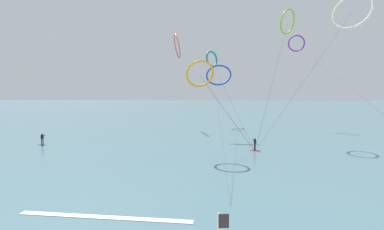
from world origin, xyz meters
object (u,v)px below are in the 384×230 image
kite_lime (287,22)px  kite_teal (212,59)px  kite_amber (200,74)px  kite_ivory (352,11)px  kite_violet (297,44)px  surfer_crimson (255,145)px  surfer_navy (42,140)px  kite_coral (177,46)px  kite_cobalt (219,75)px

kite_lime → kite_teal: kite_lime is taller
kite_amber → kite_ivory: (20.89, 8.34, 9.01)m
kite_violet → kite_ivory: 20.66m
surfer_crimson → kite_ivory: kite_ivory is taller
surfer_navy → kite_ivory: bearing=-74.9°
kite_coral → surfer_crimson: bearing=-166.8°
kite_ivory → surfer_navy: bearing=-131.2°
surfer_crimson → kite_teal: size_ratio=0.03×
kite_violet → kite_amber: size_ratio=4.03×
surfer_navy → kite_ivory: size_ratio=0.08×
kite_amber → kite_teal: bearing=-108.7°
surfer_navy → kite_amber: 24.62m
surfer_crimson → kite_cobalt: size_ratio=0.14×
kite_coral → kite_ivory: (26.55, -18.91, 1.86)m
surfer_crimson → kite_violet: size_ratio=0.04×
surfer_navy → kite_amber: (22.44, -4.87, 8.91)m
kite_lime → kite_cobalt: kite_lime is taller
kite_violet → kite_ivory: (1.73, -20.55, 1.29)m
kite_coral → kite_ivory: 32.65m
kite_ivory → kite_coral: bearing=-171.2°
surfer_navy → kite_lime: size_ratio=0.08×
kite_violet → kite_cobalt: size_ratio=3.78×
kite_amber → kite_teal: size_ratio=0.23×
kite_violet → kite_coral: (-24.82, -1.64, -0.57)m
surfer_crimson → kite_lime: size_ratio=0.08×
surfer_navy → kite_coral: (16.77, 22.38, 16.06)m
surfer_crimson → kite_cobalt: 14.79m
kite_amber → kite_ivory: size_ratio=0.53×
kite_violet → kite_cobalt: kite_violet is taller
kite_violet → kite_teal: (-17.59, 3.35, -2.75)m
surfer_crimson → kite_ivory: 23.39m
kite_cobalt → kite_coral: kite_coral is taller
kite_teal → kite_lime: bearing=-107.9°
kite_cobalt → kite_amber: bearing=-94.4°
surfer_navy → surfer_crimson: size_ratio=1.00×
surfer_crimson → kite_teal: (-5.40, 29.57, 13.87)m
kite_lime → kite_ivory: kite_ivory is taller
kite_amber → kite_coral: (-5.66, 27.25, 7.15)m
kite_coral → kite_teal: bearing=-69.4°
kite_violet → kite_amber: 35.51m
kite_amber → kite_teal: kite_teal is taller
surfer_crimson → kite_ivory: bearing=106.5°
kite_violet → kite_amber: bearing=77.0°
kite_lime → kite_amber: (-13.12, -12.56, -8.60)m
kite_cobalt → surfer_crimson: bearing=-60.7°
surfer_crimson → kite_amber: bearing=-74.7°
kite_lime → kite_teal: 23.11m
surfer_navy → kite_lime: 40.37m
surfer_navy → kite_amber: size_ratio=0.15×
surfer_navy → surfer_crimson: bearing=-83.8°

